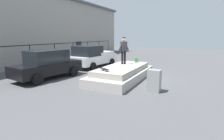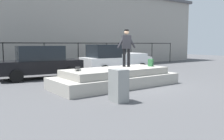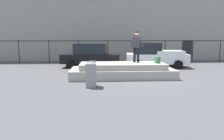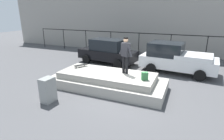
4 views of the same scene
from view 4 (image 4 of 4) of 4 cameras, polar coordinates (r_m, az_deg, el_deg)
ground_plane at (r=9.04m, az=3.37°, el=-6.57°), size 60.00×60.00×0.00m
concrete_ledge at (r=9.27m, az=-1.55°, el=-3.43°), size 5.81×2.41×0.81m
skateboarder at (r=8.80m, az=4.26°, el=5.34°), size 0.83×0.50×1.77m
skateboard at (r=10.20m, az=-9.71°, el=1.51°), size 0.57×0.77×0.12m
backpack at (r=8.25m, az=10.20°, el=-1.89°), size 0.34×0.30×0.36m
car_black_sedan_near at (r=13.66m, az=-1.34°, el=5.89°), size 4.57×2.40×1.80m
car_white_pickup_mid at (r=12.23m, az=19.31°, el=3.57°), size 4.70×2.53×1.87m
utility_box at (r=8.26m, az=-19.46°, el=-5.94°), size 0.48×0.63×1.08m
fence_row at (r=15.92m, az=13.12°, el=9.07°), size 24.06×0.06×2.01m
warehouse_building at (r=21.18m, az=16.35°, el=16.31°), size 33.78×8.96×6.82m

